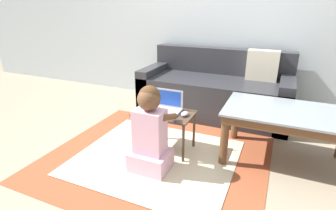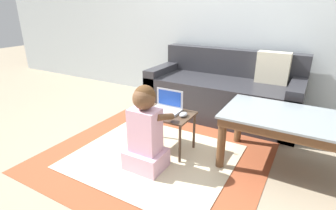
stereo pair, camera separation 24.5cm
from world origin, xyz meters
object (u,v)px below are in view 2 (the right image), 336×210
object	(u,v)px
couch	(224,93)
person_seated	(146,132)
coffee_table	(290,124)
laptop_desk	(164,117)
computer_mouse	(183,114)
laptop	(166,108)

from	to	relation	value
couch	person_seated	world-z (taller)	couch
coffee_table	laptop_desk	bearing A→B (deg)	-167.20
couch	coffee_table	distance (m)	1.22
computer_mouse	laptop	bearing A→B (deg)	170.62
coffee_table	laptop	size ratio (longest dim) A/B	3.81
couch	person_seated	distance (m)	1.47
laptop_desk	person_seated	bearing A→B (deg)	-83.74
couch	coffee_table	xyz separation A→B (m)	(0.85, -0.87, 0.12)
couch	laptop	world-z (taller)	couch
laptop_desk	couch	bearing A→B (deg)	79.11
person_seated	couch	bearing A→B (deg)	83.18
laptop	computer_mouse	world-z (taller)	laptop
laptop	person_seated	xyz separation A→B (m)	(0.04, -0.39, -0.08)
coffee_table	person_seated	bearing A→B (deg)	-149.87
coffee_table	laptop_desk	distance (m)	1.09
couch	computer_mouse	xyz separation A→B (m)	(-0.01, -1.10, 0.11)
couch	laptop	distance (m)	1.10
coffee_table	computer_mouse	bearing A→B (deg)	-164.74
laptop	computer_mouse	distance (m)	0.20
laptop	person_seated	world-z (taller)	person_seated
laptop_desk	person_seated	world-z (taller)	person_seated
couch	person_seated	bearing A→B (deg)	-96.82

